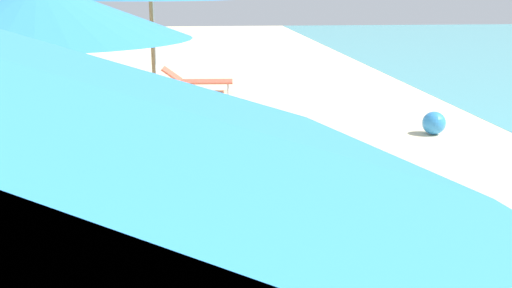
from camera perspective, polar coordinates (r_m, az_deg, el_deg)
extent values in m
cylinder|color=olive|center=(4.06, -18.68, -4.96)|extent=(0.05, 0.05, 2.05)
cone|color=#338CD8|center=(3.84, -20.20, 12.05)|extent=(1.82, 1.82, 0.34)
cube|color=#D8593F|center=(5.17, -3.13, -8.46)|extent=(1.10, 0.82, 0.04)
cube|color=#D8593F|center=(5.21, -10.15, -6.28)|extent=(0.41, 0.71, 0.36)
cylinder|color=#B2B2B7|center=(5.46, 1.46, -8.92)|extent=(0.04, 0.04, 0.28)
cylinder|color=#B2B2B7|center=(4.95, 1.19, -11.57)|extent=(0.04, 0.04, 0.28)
cylinder|color=#B2B2B7|center=(5.61, -9.96, -8.49)|extent=(0.04, 0.04, 0.28)
cylinder|color=#B2B2B7|center=(5.12, -11.45, -10.99)|extent=(0.04, 0.04, 0.28)
cylinder|color=olive|center=(8.21, -9.81, 5.99)|extent=(0.05, 0.05, 2.18)
cube|color=#4CA572|center=(9.31, -2.52, 1.71)|extent=(1.24, 0.84, 0.04)
cube|color=#4CA572|center=(9.41, -7.02, 2.96)|extent=(0.49, 0.68, 0.37)
cylinder|color=#B2B2B7|center=(9.53, 0.52, 1.33)|extent=(0.04, 0.04, 0.19)
cylinder|color=#B2B2B7|center=(9.03, 0.18, 0.56)|extent=(0.04, 0.04, 0.19)
cylinder|color=#B2B2B7|center=(9.74, -7.01, 1.52)|extent=(0.04, 0.04, 0.19)
cylinder|color=#B2B2B7|center=(9.25, -7.74, 0.77)|extent=(0.04, 0.04, 0.19)
cube|color=white|center=(7.19, -1.46, -1.68)|extent=(1.07, 0.82, 0.04)
cube|color=white|center=(7.02, -6.32, -0.70)|extent=(0.42, 0.69, 0.34)
cylinder|color=#B2B2B7|center=(7.59, 0.79, -1.97)|extent=(0.04, 0.04, 0.26)
cylinder|color=#B2B2B7|center=(7.10, 2.11, -3.21)|extent=(0.04, 0.04, 0.26)
cylinder|color=#B2B2B7|center=(7.36, -7.06, -2.65)|extent=(0.04, 0.04, 0.26)
cylinder|color=#B2B2B7|center=(6.85, -6.28, -3.99)|extent=(0.04, 0.04, 0.26)
cylinder|color=silver|center=(12.44, -9.80, 9.18)|extent=(0.05, 0.05, 2.25)
cube|color=#D8593F|center=(13.42, -4.78, 6.04)|extent=(1.19, 0.63, 0.04)
cube|color=#D8593F|center=(13.45, -8.14, 6.68)|extent=(0.46, 0.59, 0.32)
cylinder|color=#B2B2B7|center=(13.66, -2.70, 5.64)|extent=(0.04, 0.04, 0.24)
cylinder|color=#B2B2B7|center=(13.20, -2.71, 5.31)|extent=(0.04, 0.04, 0.24)
cylinder|color=#B2B2B7|center=(13.73, -8.20, 5.55)|extent=(0.04, 0.04, 0.24)
cylinder|color=#B2B2B7|center=(13.27, -8.39, 5.22)|extent=(0.04, 0.04, 0.24)
cylinder|color=#334CB2|center=(14.39, -22.22, 6.33)|extent=(0.11, 0.11, 0.89)
cylinder|color=#334CB2|center=(14.53, -22.58, 6.37)|extent=(0.11, 0.11, 0.89)
cube|color=silver|center=(14.38, -22.72, 9.41)|extent=(0.41, 0.40, 0.67)
sphere|color=beige|center=(14.35, -22.90, 11.20)|extent=(0.24, 0.24, 0.24)
sphere|color=#338CD8|center=(10.04, 16.83, 1.95)|extent=(0.38, 0.38, 0.38)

